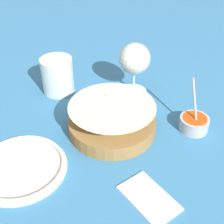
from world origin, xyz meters
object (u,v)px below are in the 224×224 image
Objects in this scene: beer_mug at (58,76)px; side_plate at (21,167)px; wine_glass at (135,60)px; food_basket at (112,120)px; sauce_cup at (194,123)px.

beer_mug is 0.66× the size of side_plate.
beer_mug is at bearing -21.06° from side_plate.
beer_mug is (0.06, 0.21, -0.05)m from wine_glass.
food_basket is 1.71× the size of sauce_cup.
food_basket is at bearing 77.87° from sauce_cup.
wine_glass is at bearing -104.80° from beer_mug.
sauce_cup is 0.23m from wine_glass.
sauce_cup reaches higher than beer_mug.
sauce_cup is 0.83× the size of wine_glass.
food_basket is 1.63× the size of beer_mug.
beer_mug is (0.21, 0.11, 0.02)m from food_basket.
food_basket is at bearing -70.36° from side_plate.
sauce_cup is 0.95× the size of beer_mug.
side_plate is (-0.04, 0.41, -0.01)m from sauce_cup.
wine_glass is at bearing 25.24° from sauce_cup.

